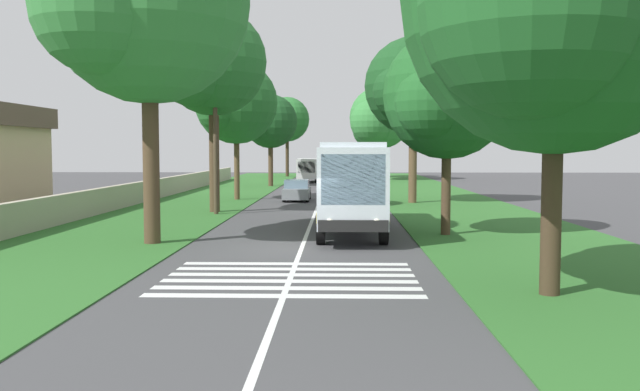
% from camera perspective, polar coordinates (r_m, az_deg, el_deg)
% --- Properties ---
extents(ground, '(160.00, 160.00, 0.00)m').
position_cam_1_polar(ground, '(23.66, -1.58, -4.52)').
color(ground, '#424244').
extents(grass_verge_left, '(120.00, 8.00, 0.04)m').
position_cam_1_polar(grass_verge_left, '(39.68, -12.26, -1.17)').
color(grass_verge_left, '#2D6628').
rests_on(grass_verge_left, ground).
extents(grass_verge_right, '(120.00, 8.00, 0.04)m').
position_cam_1_polar(grass_verge_right, '(39.14, 11.75, -1.23)').
color(grass_verge_right, '#2D6628').
rests_on(grass_verge_right, ground).
extents(centre_line, '(110.00, 0.16, 0.01)m').
position_cam_1_polar(centre_line, '(38.55, -0.34, -1.25)').
color(centre_line, silver).
rests_on(centre_line, ground).
extents(coach_bus, '(11.16, 2.62, 3.73)m').
position_cam_1_polar(coach_bus, '(28.38, 2.60, 1.23)').
color(coach_bus, silver).
rests_on(coach_bus, ground).
extents(zebra_crossing, '(4.95, 6.80, 0.01)m').
position_cam_1_polar(zebra_crossing, '(18.29, -2.54, -7.01)').
color(zebra_crossing, silver).
rests_on(zebra_crossing, ground).
extents(trailing_car_0, '(4.30, 1.78, 1.43)m').
position_cam_1_polar(trailing_car_0, '(45.87, -1.97, 0.40)').
color(trailing_car_0, gray).
rests_on(trailing_car_0, ground).
extents(trailing_car_1, '(4.30, 1.78, 1.43)m').
position_cam_1_polar(trailing_car_1, '(53.66, 2.13, 0.91)').
color(trailing_car_1, gray).
rests_on(trailing_car_1, ground).
extents(trailing_car_2, '(4.30, 1.78, 1.43)m').
position_cam_1_polar(trailing_car_2, '(60.98, 2.28, 1.27)').
color(trailing_car_2, '#B21E1E').
rests_on(trailing_car_2, ground).
extents(trailing_minibus_0, '(6.00, 2.14, 2.53)m').
position_cam_1_polar(trailing_minibus_0, '(72.05, -1.05, 2.37)').
color(trailing_minibus_0, silver).
rests_on(trailing_minibus_0, ground).
extents(roadside_tree_left_0, '(6.39, 5.68, 9.51)m').
position_cam_1_polar(roadside_tree_left_0, '(46.79, -7.26, 7.68)').
color(roadside_tree_left_0, brown).
rests_on(roadside_tree_left_0, grass_verge_left).
extents(roadside_tree_left_1, '(5.90, 5.08, 8.66)m').
position_cam_1_polar(roadside_tree_left_1, '(63.99, -4.30, 6.17)').
color(roadside_tree_left_1, '#4C3826').
rests_on(roadside_tree_left_1, grass_verge_left).
extents(roadside_tree_left_2, '(6.45, 5.75, 10.23)m').
position_cam_1_polar(roadside_tree_left_2, '(87.03, -2.88, 6.39)').
color(roadside_tree_left_2, '#3D2D1E').
rests_on(roadside_tree_left_2, grass_verge_left).
extents(roadside_tree_left_3, '(6.94, 5.87, 11.15)m').
position_cam_1_polar(roadside_tree_left_3, '(37.66, -9.40, 10.88)').
color(roadside_tree_left_3, '#4C3826').
rests_on(roadside_tree_left_3, grass_verge_left).
extents(roadside_tree_left_4, '(8.88, 7.34, 12.42)m').
position_cam_1_polar(roadside_tree_left_4, '(25.97, -14.64, 15.10)').
color(roadside_tree_left_4, '#4C3826').
rests_on(roadside_tree_left_4, grass_verge_left).
extents(roadside_tree_right_0, '(6.70, 5.49, 8.92)m').
position_cam_1_polar(roadside_tree_right_0, '(84.32, 4.54, 5.64)').
color(roadside_tree_right_0, '#4C3826').
rests_on(roadside_tree_right_0, grass_verge_right).
extents(roadside_tree_right_1, '(8.41, 7.19, 10.48)m').
position_cam_1_polar(roadside_tree_right_1, '(16.85, 18.79, 14.94)').
color(roadside_tree_right_1, '#3D2D1E').
rests_on(roadside_tree_right_1, grass_verge_right).
extents(roadside_tree_right_2, '(8.98, 7.07, 10.63)m').
position_cam_1_polar(roadside_tree_right_2, '(77.06, 5.02, 6.44)').
color(roadside_tree_right_2, '#4C3826').
rests_on(roadside_tree_right_2, grass_verge_right).
extents(roadside_tree_right_3, '(7.34, 6.29, 10.67)m').
position_cam_1_polar(roadside_tree_right_3, '(44.23, 7.77, 8.96)').
color(roadside_tree_right_3, brown).
rests_on(roadside_tree_right_3, grass_verge_right).
extents(roadside_tree_right_4, '(5.97, 5.15, 8.19)m').
position_cam_1_polar(roadside_tree_right_4, '(27.67, 10.52, 8.11)').
color(roadside_tree_right_4, '#4C3826').
rests_on(roadside_tree_right_4, grass_verge_right).
extents(utility_pole, '(0.24, 1.40, 7.09)m').
position_cam_1_polar(utility_pole, '(36.14, -8.87, 4.27)').
color(utility_pole, '#473828').
rests_on(utility_pole, grass_verge_left).
extents(roadside_wall, '(70.00, 0.40, 1.36)m').
position_cam_1_polar(roadside_wall, '(45.33, -14.94, 0.30)').
color(roadside_wall, '#B2A893').
rests_on(roadside_wall, grass_verge_left).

